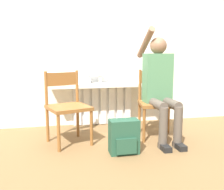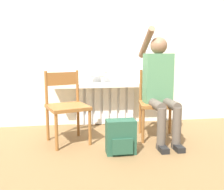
{
  "view_description": "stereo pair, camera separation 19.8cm",
  "coord_description": "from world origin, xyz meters",
  "px_view_note": "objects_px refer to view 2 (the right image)",
  "views": [
    {
      "loc": [
        -0.72,
        -2.69,
        1.06
      ],
      "look_at": [
        0.0,
        0.52,
        0.55
      ],
      "focal_mm": 42.0,
      "sensor_mm": 36.0,
      "label": 1
    },
    {
      "loc": [
        -0.52,
        -2.72,
        1.06
      ],
      "look_at": [
        0.0,
        0.52,
        0.55
      ],
      "focal_mm": 42.0,
      "sensor_mm": 36.0,
      "label": 2
    }
  ],
  "objects_px": {
    "person": "(160,83)",
    "cat": "(98,73)",
    "chair_left": "(67,105)",
    "chair_right": "(157,102)",
    "backpack": "(121,137)"
  },
  "relations": [
    {
      "from": "cat",
      "to": "chair_left",
      "type": "bearing_deg",
      "value": -124.01
    },
    {
      "from": "chair_right",
      "to": "person",
      "type": "bearing_deg",
      "value": -83.22
    },
    {
      "from": "person",
      "to": "chair_left",
      "type": "bearing_deg",
      "value": 174.83
    },
    {
      "from": "chair_right",
      "to": "cat",
      "type": "relative_size",
      "value": 2.06
    },
    {
      "from": "cat",
      "to": "backpack",
      "type": "distance_m",
      "value": 1.31
    },
    {
      "from": "chair_left",
      "to": "cat",
      "type": "relative_size",
      "value": 2.06
    },
    {
      "from": "chair_left",
      "to": "cat",
      "type": "bearing_deg",
      "value": 37.72
    },
    {
      "from": "chair_right",
      "to": "backpack",
      "type": "relative_size",
      "value": 2.33
    },
    {
      "from": "chair_left",
      "to": "chair_right",
      "type": "relative_size",
      "value": 1.0
    },
    {
      "from": "person",
      "to": "cat",
      "type": "distance_m",
      "value": 1.03
    },
    {
      "from": "chair_left",
      "to": "backpack",
      "type": "xyz_separation_m",
      "value": [
        0.57,
        -0.48,
        -0.27
      ]
    },
    {
      "from": "person",
      "to": "cat",
      "type": "bearing_deg",
      "value": 131.09
    },
    {
      "from": "chair_left",
      "to": "backpack",
      "type": "height_order",
      "value": "chair_left"
    },
    {
      "from": "person",
      "to": "backpack",
      "type": "relative_size",
      "value": 3.77
    },
    {
      "from": "chair_left",
      "to": "chair_right",
      "type": "bearing_deg",
      "value": -18.21
    }
  ]
}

